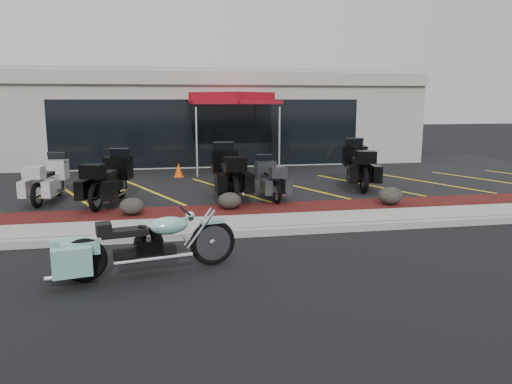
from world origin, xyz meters
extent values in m
plane|color=black|center=(0.00, 0.00, 0.00)|extent=(90.00, 90.00, 0.00)
cube|color=gray|center=(0.00, 0.90, 0.07)|extent=(24.00, 0.25, 0.15)
cube|color=gray|center=(0.00, 1.60, 0.07)|extent=(24.00, 1.20, 0.15)
cube|color=#350D0C|center=(0.00, 2.80, 0.08)|extent=(24.00, 1.20, 0.16)
cube|color=black|center=(0.00, 8.20, 0.07)|extent=(26.00, 9.60, 0.15)
cube|color=#9C988D|center=(0.00, 14.50, 2.00)|extent=(18.00, 8.00, 4.00)
cube|color=black|center=(0.00, 10.52, 1.50)|extent=(12.00, 0.06, 2.60)
cube|color=#9C988D|center=(0.00, 10.49, 3.60)|extent=(18.00, 0.30, 0.50)
ellipsoid|color=black|center=(-2.61, 2.62, 0.36)|extent=(0.57, 0.47, 0.40)
ellipsoid|color=black|center=(-0.30, 2.85, 0.36)|extent=(0.58, 0.48, 0.41)
ellipsoid|color=black|center=(3.78, 2.61, 0.39)|extent=(0.64, 0.53, 0.45)
cone|color=#EC5107|center=(-1.33, 8.33, 0.39)|extent=(0.42, 0.42, 0.49)
cylinder|color=silver|center=(-1.07, 8.75, 1.35)|extent=(0.06, 0.06, 2.39)
cylinder|color=silver|center=(1.70, 7.84, 1.35)|extent=(0.06, 0.06, 2.39)
cylinder|color=silver|center=(-0.17, 11.52, 1.35)|extent=(0.06, 0.06, 2.39)
cylinder|color=silver|center=(2.61, 10.61, 1.35)|extent=(0.06, 0.06, 2.39)
cube|color=maroon|center=(0.77, 9.68, 2.70)|extent=(3.94, 3.94, 0.12)
cube|color=maroon|center=(0.77, 9.68, 2.88)|extent=(3.08, 3.08, 0.36)
camera|label=1|loc=(-1.91, -8.95, 2.77)|focal=35.00mm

